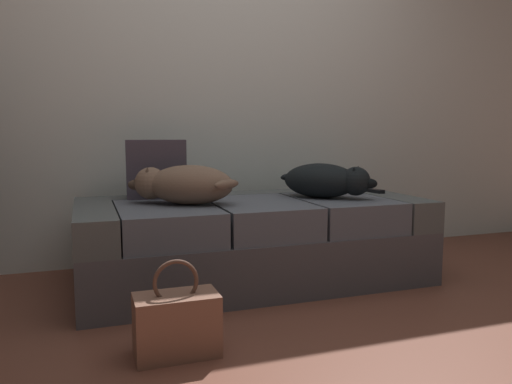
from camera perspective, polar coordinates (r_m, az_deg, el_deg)
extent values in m
plane|color=brown|center=(2.10, 8.60, -17.27)|extent=(10.00, 10.00, 0.00)
cube|color=silver|center=(3.46, -3.99, 15.92)|extent=(6.40, 0.10, 2.80)
cube|color=#4D4A4F|center=(2.88, -0.33, -7.28)|extent=(1.93, 0.90, 0.30)
cube|color=#525757|center=(2.69, -18.15, -3.51)|extent=(0.20, 0.90, 0.17)
cube|color=#525757|center=(3.22, 14.43, -1.71)|extent=(0.20, 0.90, 0.17)
cube|color=#525757|center=(3.16, -2.38, -1.65)|extent=(1.53, 0.20, 0.17)
cube|color=#575C67|center=(2.62, -10.28, -3.54)|extent=(0.50, 0.68, 0.17)
cube|color=#575C67|center=(2.74, 0.35, -2.96)|extent=(0.50, 0.68, 0.17)
cube|color=#575C67|center=(2.95, 9.75, -2.36)|extent=(0.50, 0.68, 0.17)
ellipsoid|color=#7E5F4C|center=(2.65, -7.59, 0.83)|extent=(0.53, 0.44, 0.21)
sphere|color=#7E5F4C|center=(2.71, -12.06, 1.00)|extent=(0.17, 0.17, 0.17)
ellipsoid|color=#4B392D|center=(2.74, -13.58, 0.81)|extent=(0.12, 0.10, 0.06)
cone|color=#4B392D|center=(2.66, -12.44, 2.28)|extent=(0.04, 0.04, 0.05)
cone|color=#4B392D|center=(2.75, -11.76, 2.44)|extent=(0.04, 0.04, 0.05)
ellipsoid|color=#7E5F4C|center=(2.55, -3.40, 0.89)|extent=(0.18, 0.14, 0.05)
ellipsoid|color=black|center=(2.93, 7.45, 1.32)|extent=(0.49, 0.49, 0.20)
sphere|color=black|center=(2.87, 11.45, 1.23)|extent=(0.17, 0.17, 0.17)
ellipsoid|color=black|center=(2.85, 12.89, 0.97)|extent=(0.11, 0.11, 0.06)
cone|color=black|center=(2.90, 11.70, 2.53)|extent=(0.04, 0.04, 0.05)
cone|color=black|center=(2.82, 11.24, 2.41)|extent=(0.04, 0.04, 0.05)
ellipsoid|color=black|center=(3.04, 4.18, 1.76)|extent=(0.18, 0.09, 0.05)
cube|color=black|center=(3.25, 13.49, 0.14)|extent=(0.07, 0.16, 0.02)
cube|color=#463D49|center=(2.93, -11.43, 2.60)|extent=(0.35, 0.15, 0.34)
cube|color=brown|center=(1.99, -9.15, -14.91)|extent=(0.32, 0.18, 0.24)
torus|color=brown|center=(1.93, -9.25, -10.22)|extent=(0.18, 0.02, 0.18)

